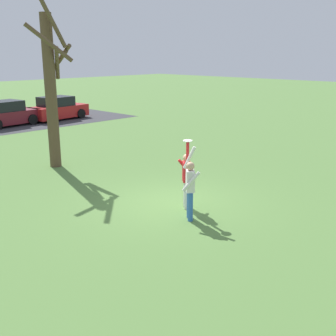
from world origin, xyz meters
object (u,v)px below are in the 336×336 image
person_catcher (186,176)px  frisbee_disc (188,141)px  parked_car_maroon (6,114)px  bare_tree_tall (51,86)px  person_defender (190,186)px  parked_car_red (58,109)px

person_catcher → frisbee_disc: bearing=0.0°
frisbee_disc → parked_car_maroon: (3.40, 18.24, -1.37)m
parked_car_maroon → bare_tree_tall: size_ratio=0.65×
person_defender → frisbee_disc: (0.48, 0.52, 1.11)m
parked_car_maroon → bare_tree_tall: bare_tree_tall is taller
person_defender → parked_car_maroon: 19.16m
frisbee_disc → parked_car_red: (7.18, 18.26, -1.37)m
frisbee_disc → parked_car_maroon: size_ratio=0.06×
parked_car_maroon → parked_car_red: 3.78m
frisbee_disc → bare_tree_tall: 7.27m
parked_car_red → person_catcher: bearing=-117.7°
person_defender → bare_tree_tall: 8.05m
frisbee_disc → person_defender: bearing=-132.5°
frisbee_disc → parked_car_maroon: bearing=79.5°
parked_car_maroon → frisbee_disc: bearing=-107.0°
parked_car_red → frisbee_disc: bearing=-117.9°
parked_car_maroon → parked_car_red: same height
frisbee_disc → parked_car_red: bearing=68.5°
person_catcher → person_defender: bearing=0.0°
bare_tree_tall → person_catcher: bearing=-89.6°
frisbee_disc → parked_car_red: 19.67m
person_catcher → frisbee_disc: (-0.15, -0.17, 1.11)m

